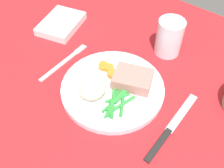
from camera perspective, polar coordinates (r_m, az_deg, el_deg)
name	(u,v)px	position (r cm, az deg, el deg)	size (l,w,h in cm)	color
dining_table	(123,99)	(62.38, 2.40, -3.37)	(120.00, 90.00, 2.00)	red
dinner_plate	(112,89)	(62.00, 0.00, -1.08)	(24.34, 24.34, 1.60)	white
meat_portion	(133,79)	(61.11, 4.64, 1.02)	(8.78, 6.66, 3.00)	#B2756B
mashed_potatoes	(92,88)	(58.71, -4.32, -0.97)	(6.12, 6.40, 3.87)	beige
carrot_slices	(109,70)	(64.29, -0.63, 3.12)	(6.22, 3.67, 1.26)	orange
green_beans	(117,99)	(58.59, 1.19, -3.39)	(6.58, 11.29, 0.86)	#2D8C38
fork	(64,62)	(70.05, -10.47, 4.65)	(1.44, 16.60, 0.40)	silver
knife	(171,128)	(57.98, 12.74, -9.21)	(1.70, 20.50, 0.64)	black
water_glass	(168,39)	(71.16, 12.14, 9.56)	(6.86, 6.86, 9.77)	silver
napkin	(61,24)	(81.51, -10.99, 12.75)	(10.15, 13.60, 2.18)	white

